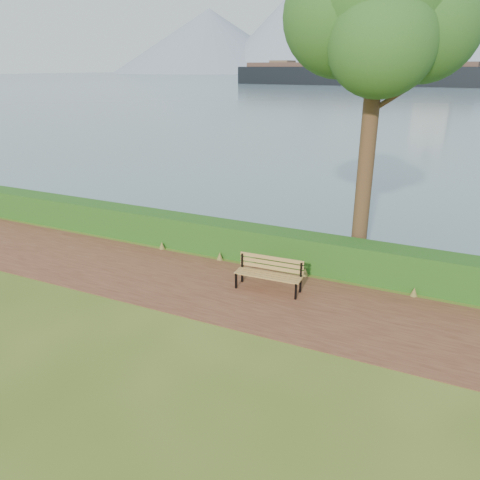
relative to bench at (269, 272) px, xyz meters
The scene contains 8 objects.
ground 1.40m from the bench, 139.86° to the right, with size 140.00×140.00×0.00m, color #445C1A.
path 1.24m from the bench, 151.50° to the right, with size 40.00×3.40×0.01m, color #552A1D.
hedge 2.02m from the bench, 119.63° to the left, with size 32.00×0.85×1.00m, color #204D16.
water 259.16m from the bench, 90.22° to the left, with size 700.00×510.00×0.00m, color slate.
mountains 406.25m from the bench, 91.44° to the left, with size 585.00×190.00×70.00m.
bench is the anchor object (origin of this frame).
tree 7.10m from the bench, 55.03° to the left, with size 4.81×3.96×9.30m.
cargo_ship 149.52m from the bench, 100.74° to the left, with size 78.02×16.88×23.50m.
Camera 1 is at (5.07, -9.54, 5.51)m, focal length 35.00 mm.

